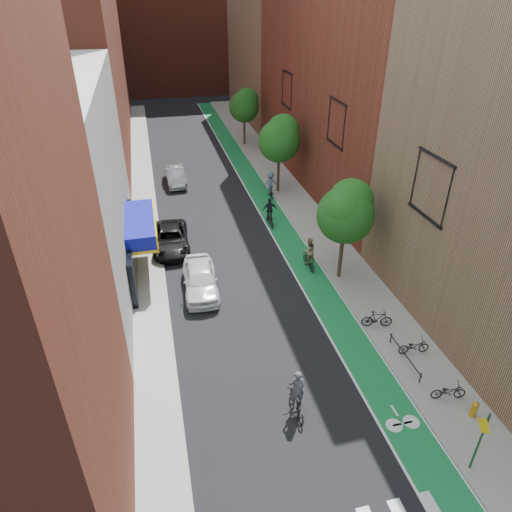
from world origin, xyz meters
TOP-DOWN VIEW (x-y plane):
  - ground at (0.00, 0.00)m, footprint 160.00×160.00m
  - bike_lane at (4.00, 26.00)m, footprint 2.00×68.00m
  - sidewalk_left at (-6.00, 26.00)m, footprint 2.00×68.00m
  - sidewalk_right at (6.50, 26.00)m, footprint 3.00×68.00m
  - building_left_white at (-11.00, 14.00)m, footprint 8.00×20.00m
  - building_left_far_red at (-11.00, 42.00)m, footprint 8.00×36.00m
  - building_right_mid_red at (12.00, 26.00)m, footprint 8.00×28.00m
  - building_right_far_tan at (12.00, 50.00)m, footprint 8.00×20.00m
  - building_far_closure at (0.00, 72.00)m, footprint 30.00×14.00m
  - tree_near at (5.65, 10.02)m, footprint 3.40×3.36m
  - tree_mid at (5.65, 24.02)m, footprint 3.55×3.53m
  - tree_far at (5.65, 38.02)m, footprint 3.30×3.25m
  - sign_pole at (5.38, -3.50)m, footprint 0.13×0.71m
  - parked_car_white at (-3.00, 10.65)m, footprint 2.22×5.00m
  - parked_car_black at (-4.32, 16.25)m, footprint 2.62×5.32m
  - parked_car_silver at (-3.00, 28.16)m, footprint 1.74×4.70m
  - cyclist_lead at (-0.17, 0.72)m, footprint 0.70×1.86m
  - cyclist_lane_near at (4.14, 11.60)m, footprint 0.92×1.76m
  - cyclist_lane_mid at (3.28, 18.10)m, footprint 1.07×1.88m
  - cyclist_lane_far at (4.70, 23.25)m, footprint 1.24×1.77m
  - parked_bike_near at (6.51, -0.29)m, footprint 1.64×0.83m
  - parked_bike_mid at (5.67, 4.96)m, footprint 1.72×0.85m
  - parked_bike_far at (6.54, 2.67)m, footprint 1.62×0.70m
  - fire_hydrant at (7.00, -1.40)m, footprint 0.29×0.29m

SIDE VIEW (x-z plane):
  - ground at x=0.00m, z-range 0.00..0.00m
  - bike_lane at x=4.00m, z-range 0.00..0.01m
  - sidewalk_left at x=-6.00m, z-range 0.00..0.15m
  - sidewalk_right at x=6.50m, z-range 0.00..0.15m
  - parked_bike_near at x=6.51m, z-range 0.15..0.97m
  - parked_bike_far at x=6.54m, z-range 0.15..0.98m
  - fire_hydrant at x=7.00m, z-range 0.18..1.00m
  - parked_bike_mid at x=5.67m, z-range 0.15..1.14m
  - parked_car_black at x=-4.32m, z-range 0.00..1.45m
  - cyclist_lead at x=-0.17m, z-range -0.36..1.88m
  - parked_car_silver at x=-3.00m, z-range 0.00..1.54m
  - cyclist_lane_mid at x=3.28m, z-range -0.27..1.89m
  - parked_car_white at x=-3.00m, z-range 0.00..1.67m
  - cyclist_lane_near at x=4.14m, z-range -0.15..2.00m
  - cyclist_lane_far at x=4.70m, z-range -0.10..2.09m
  - sign_pole at x=5.38m, z-range 0.34..3.34m
  - tree_far at x=5.65m, z-range 1.40..7.60m
  - tree_near at x=5.65m, z-range 1.45..7.87m
  - tree_mid at x=5.65m, z-range 1.52..8.26m
  - building_left_white at x=-11.00m, z-range 0.00..12.00m
  - building_right_far_tan at x=12.00m, z-range 0.00..18.00m
  - building_far_closure at x=0.00m, z-range 0.00..20.00m
  - building_left_far_red at x=-11.00m, z-range 0.00..22.00m
  - building_right_mid_red at x=12.00m, z-range 0.00..22.00m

